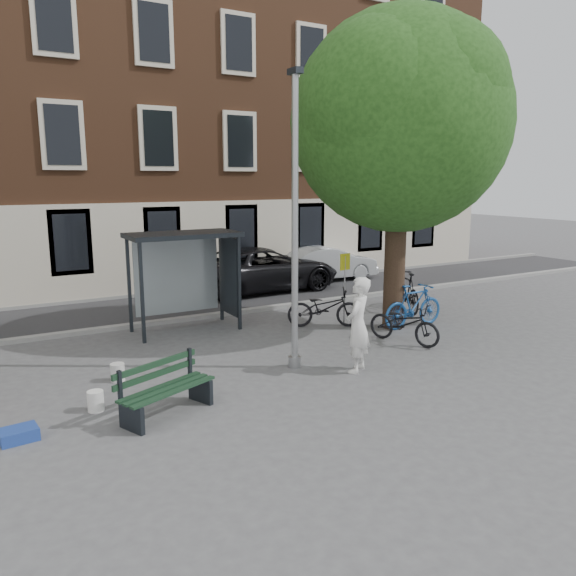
% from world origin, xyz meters
% --- Properties ---
extents(ground, '(90.00, 90.00, 0.00)m').
position_xyz_m(ground, '(0.00, 0.00, 0.00)').
color(ground, '#4C4C4F').
rests_on(ground, ground).
extents(road, '(40.00, 4.00, 0.01)m').
position_xyz_m(road, '(0.00, 7.00, 0.01)').
color(road, '#28282B').
rests_on(road, ground).
extents(curb_near, '(40.00, 0.25, 0.12)m').
position_xyz_m(curb_near, '(0.00, 5.00, 0.06)').
color(curb_near, gray).
rests_on(curb_near, ground).
extents(curb_far, '(40.00, 0.25, 0.12)m').
position_xyz_m(curb_far, '(0.00, 9.00, 0.06)').
color(curb_far, gray).
rests_on(curb_far, ground).
extents(building_row, '(30.00, 8.00, 14.00)m').
position_xyz_m(building_row, '(0.00, 13.00, 7.00)').
color(building_row, brown).
rests_on(building_row, ground).
extents(lamppost, '(0.28, 0.35, 6.11)m').
position_xyz_m(lamppost, '(0.00, 0.00, 2.78)').
color(lamppost, '#9EA0A3').
rests_on(lamppost, ground).
extents(tree_right, '(5.76, 5.60, 8.20)m').
position_xyz_m(tree_right, '(4.01, 1.38, 5.62)').
color(tree_right, black).
rests_on(tree_right, ground).
extents(bus_shelter, '(2.85, 1.45, 2.62)m').
position_xyz_m(bus_shelter, '(-0.61, 4.11, 1.92)').
color(bus_shelter, '#1E2328').
rests_on(bus_shelter, ground).
extents(painter, '(0.88, 0.82, 2.01)m').
position_xyz_m(painter, '(1.00, -0.88, 1.01)').
color(painter, white).
rests_on(painter, ground).
extents(bench, '(1.85, 1.20, 0.91)m').
position_xyz_m(bench, '(-3.18, -1.03, 0.42)').
color(bench, '#1E2328').
rests_on(bench, ground).
extents(bike_a, '(2.11, 1.57, 1.06)m').
position_xyz_m(bike_a, '(2.42, 2.48, 0.53)').
color(bike_a, black).
rests_on(bike_a, ground).
extents(bike_b, '(2.00, 0.59, 1.20)m').
position_xyz_m(bike_b, '(4.48, 1.22, 0.60)').
color(bike_b, '#19498B').
rests_on(bike_b, ground).
extents(bike_c, '(1.26, 2.02, 1.00)m').
position_xyz_m(bike_c, '(3.25, 0.20, 0.50)').
color(bike_c, black).
rests_on(bike_c, ground).
extents(bike_d, '(1.28, 2.11, 1.23)m').
position_xyz_m(bike_d, '(5.64, 2.81, 0.61)').
color(bike_d, black).
rests_on(bike_d, ground).
extents(car_dark, '(5.71, 2.71, 1.58)m').
position_xyz_m(car_dark, '(3.29, 7.83, 0.79)').
color(car_dark, black).
rests_on(car_dark, ground).
extents(car_silver, '(4.21, 1.60, 1.37)m').
position_xyz_m(car_silver, '(6.43, 8.40, 0.68)').
color(car_silver, '#AEB1B6').
rests_on(car_silver, ground).
extents(blue_crate, '(0.59, 0.46, 0.20)m').
position_xyz_m(blue_crate, '(-5.47, -0.84, 0.10)').
color(blue_crate, navy).
rests_on(blue_crate, ground).
extents(bucket_a, '(0.29, 0.29, 0.36)m').
position_xyz_m(bucket_a, '(-3.51, 1.04, 0.18)').
color(bucket_a, silver).
rests_on(bucket_a, ground).
extents(bucket_c, '(0.32, 0.32, 0.36)m').
position_xyz_m(bucket_c, '(-4.19, -0.26, 0.18)').
color(bucket_c, white).
rests_on(bucket_c, ground).
extents(notice_sign, '(0.34, 0.08, 1.99)m').
position_xyz_m(notice_sign, '(3.00, 2.37, 1.46)').
color(notice_sign, '#9EA0A3').
rests_on(notice_sign, ground).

